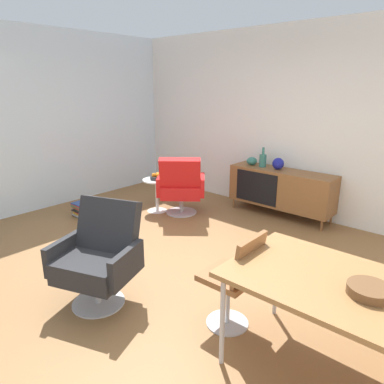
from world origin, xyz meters
name	(u,v)px	position (x,y,z in m)	size (l,w,h in m)	color
ground_plane	(182,274)	(0.00, 0.00, 0.00)	(8.32, 8.32, 0.00)	olive
wall_back	(301,123)	(0.00, 2.60, 1.40)	(6.80, 0.12, 2.80)	white
wall_window_left	(29,122)	(-3.20, 0.00, 1.40)	(0.12, 5.60, 2.80)	silver
sideboard	(281,188)	(-0.09, 2.30, 0.44)	(1.60, 0.45, 0.72)	brown
vase_cobalt	(252,161)	(-0.62, 2.30, 0.78)	(0.16, 0.16, 0.13)	#337266
vase_sculptural_dark	(278,164)	(-0.16, 2.30, 0.81)	(0.17, 0.17, 0.18)	navy
vase_ceramic_small	(263,160)	(-0.43, 2.30, 0.83)	(0.11, 0.11, 0.30)	#337266
dining_table	(354,294)	(1.80, -0.34, 0.70)	(1.60, 0.90, 0.74)	olive
wooden_bowl_on_table	(369,290)	(1.89, -0.37, 0.77)	(0.26, 0.26, 0.06)	brown
dining_chair_near_window	(235,277)	(0.91, -0.34, 0.47)	(0.43, 0.41, 0.86)	brown
lounge_chair_red	(181,185)	(-1.26, 1.32, 0.47)	(0.91, 0.90, 0.95)	red
armchair_black_shell	(99,255)	(-0.24, -0.84, 0.47)	(0.85, 0.82, 0.95)	#262628
side_table_round	(157,191)	(-1.66, 1.19, 0.32)	(0.44, 0.44, 0.52)	white
fruit_bowl	(156,177)	(-1.66, 1.19, 0.56)	(0.20, 0.20, 0.11)	#262628
magazine_stack	(87,208)	(-2.33, 0.33, 0.11)	(0.33, 0.41, 0.22)	#262626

